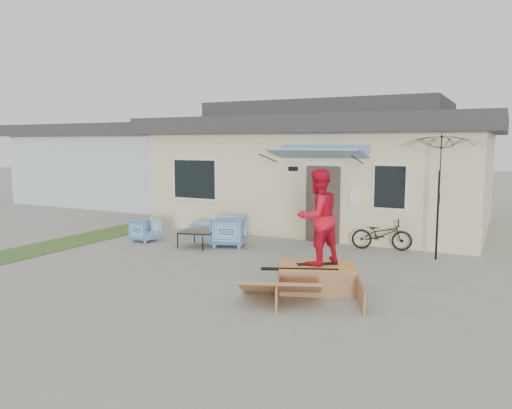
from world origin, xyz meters
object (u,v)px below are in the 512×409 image
at_px(patio_umbrella, 439,185).
at_px(skateboard, 317,264).
at_px(armchair_left, 146,229).
at_px(coffee_table, 198,239).
at_px(bicycle, 382,231).
at_px(skate_ramp, 317,278).
at_px(loveseat, 217,225).
at_px(armchair_right, 228,230).
at_px(skater, 318,215).

xyz_separation_m(patio_umbrella, skateboard, (-1.67, -3.51, -1.26)).
distance_m(armchair_left, coffee_table, 1.73).
height_order(bicycle, skate_ramp, bicycle).
relative_size(loveseat, skateboard, 2.16).
bearing_deg(armchair_right, coffee_table, -73.94).
distance_m(loveseat, bicycle, 4.77).
distance_m(loveseat, skater, 5.94).
relative_size(bicycle, skateboard, 2.02).
distance_m(coffee_table, skater, 4.81).
relative_size(armchair_left, skateboard, 0.91).
height_order(armchair_right, skate_ramp, armchair_right).
xyz_separation_m(skateboard, skater, (0.00, 0.00, 0.91)).
xyz_separation_m(skate_ramp, skater, (-0.02, 0.04, 1.17)).
bearing_deg(bicycle, armchair_left, 93.98).
relative_size(armchair_left, coffee_table, 0.78).
distance_m(loveseat, patio_umbrella, 6.32).
relative_size(coffee_table, patio_umbrella, 0.40).
bearing_deg(armchair_left, coffee_table, -81.21).
bearing_deg(bicycle, skater, 163.09).
relative_size(loveseat, bicycle, 1.07).
bearing_deg(skateboard, skate_ramp, -101.16).
distance_m(armchair_right, skate_ramp, 4.40).
xyz_separation_m(loveseat, patio_umbrella, (6.15, -0.23, 1.43)).
distance_m(patio_umbrella, skate_ramp, 4.21).
relative_size(skate_ramp, skateboard, 2.48).
relative_size(armchair_right, skateboard, 1.16).
bearing_deg(skater, patio_umbrella, -174.85).
distance_m(coffee_table, patio_umbrella, 6.13).
xyz_separation_m(armchair_left, skate_ramp, (5.86, -2.20, -0.11)).
xyz_separation_m(loveseat, skateboard, (4.48, -3.75, 0.17)).
height_order(loveseat, armchair_right, armchair_right).
distance_m(coffee_table, skate_ramp, 4.70).
height_order(armchair_left, patio_umbrella, patio_umbrella).
distance_m(armchair_left, skateboard, 6.22).
distance_m(loveseat, skate_ramp, 5.88).
bearing_deg(loveseat, skate_ramp, 141.21).
bearing_deg(skateboard, armchair_left, 126.43).
bearing_deg(patio_umbrella, bicycle, 160.47).
relative_size(patio_umbrella, skateboard, 2.93).
height_order(loveseat, armchair_left, armchair_left).
xyz_separation_m(armchair_left, skateboard, (5.84, -2.16, 0.15)).
relative_size(bicycle, skate_ramp, 0.81).
distance_m(coffee_table, skateboard, 4.67).
xyz_separation_m(armchair_left, armchair_right, (2.38, 0.49, 0.09)).
distance_m(skateboard, skater, 0.91).
xyz_separation_m(coffee_table, skateboard, (4.11, -2.20, 0.27)).
bearing_deg(bicycle, skateboard, 163.09).
bearing_deg(skater, armchair_right, -96.87).
bearing_deg(armchair_right, bicycle, 91.34).
distance_m(loveseat, skateboard, 5.84).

